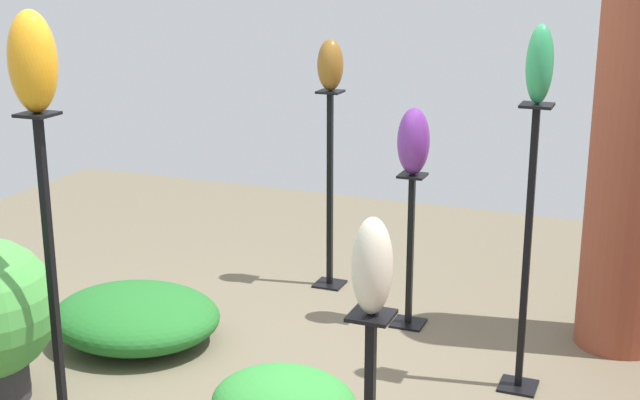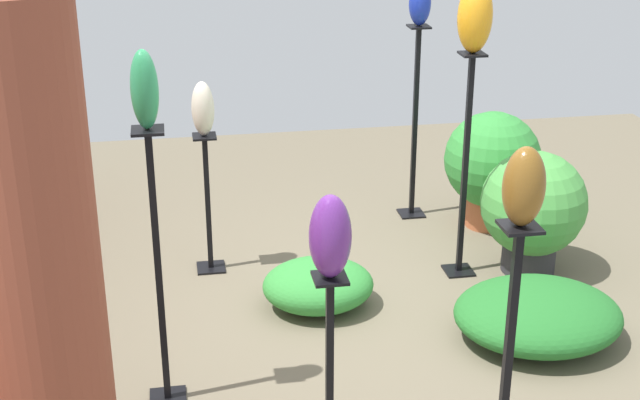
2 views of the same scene
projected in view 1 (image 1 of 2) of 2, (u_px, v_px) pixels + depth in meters
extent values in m
cylinder|color=brown|center=(635.00, 153.00, 5.08)|extent=(0.51, 0.51, 2.36)
cube|color=black|center=(330.00, 284.00, 6.33)|extent=(0.20, 0.20, 0.01)
cube|color=black|center=(330.00, 191.00, 6.14)|extent=(0.04, 0.04, 1.39)
cube|color=black|center=(330.00, 92.00, 5.95)|extent=(0.16, 0.16, 0.02)
cube|color=black|center=(51.00, 275.00, 4.28)|extent=(0.04, 0.04, 1.58)
cube|color=black|center=(37.00, 114.00, 4.07)|extent=(0.16, 0.16, 0.02)
cube|color=black|center=(408.00, 323.00, 5.67)|extent=(0.20, 0.20, 0.01)
cube|color=black|center=(410.00, 251.00, 5.53)|extent=(0.04, 0.04, 0.99)
cube|color=black|center=(412.00, 175.00, 5.40)|extent=(0.16, 0.16, 0.01)
cube|color=black|center=(518.00, 386.00, 4.85)|extent=(0.20, 0.20, 0.01)
cube|color=black|center=(527.00, 252.00, 4.64)|extent=(0.04, 0.04, 1.56)
cube|color=black|center=(537.00, 105.00, 4.43)|extent=(0.16, 0.16, 0.02)
cube|color=black|center=(371.00, 315.00, 3.29)|extent=(0.16, 0.16, 0.01)
ellipsoid|color=brown|center=(330.00, 65.00, 5.90)|extent=(0.17, 0.18, 0.34)
ellipsoid|color=orange|center=(33.00, 62.00, 4.00)|extent=(0.21, 0.23, 0.47)
ellipsoid|color=#6B2D8C|center=(413.00, 141.00, 5.34)|extent=(0.20, 0.20, 0.41)
ellipsoid|color=#2D9356|center=(540.00, 64.00, 4.38)|extent=(0.15, 0.14, 0.39)
ellipsoid|color=beige|center=(372.00, 266.00, 3.24)|extent=(0.16, 0.15, 0.37)
ellipsoid|color=#236B28|center=(136.00, 317.00, 5.37)|extent=(0.90, 1.04, 0.33)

